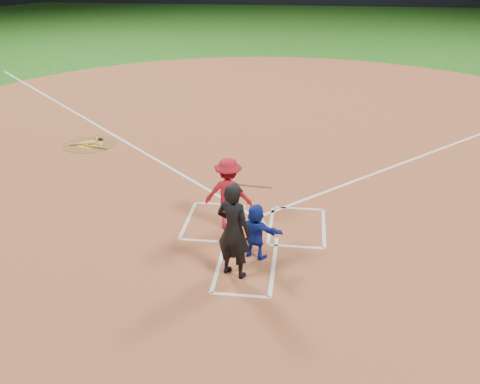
# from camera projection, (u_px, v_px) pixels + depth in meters

# --- Properties ---
(ground) EXTENTS (120.00, 120.00, 0.00)m
(ground) POSITION_uv_depth(u_px,v_px,m) (255.00, 224.00, 12.44)
(ground) COLOR #1E5A16
(ground) RESTS_ON ground
(home_plate_dirt) EXTENTS (28.00, 28.00, 0.01)m
(home_plate_dirt) POSITION_uv_depth(u_px,v_px,m) (273.00, 139.00, 17.83)
(home_plate_dirt) COLOR #954F31
(home_plate_dirt) RESTS_ON ground
(home_plate) EXTENTS (0.60, 0.60, 0.02)m
(home_plate) POSITION_uv_depth(u_px,v_px,m) (255.00, 223.00, 12.43)
(home_plate) COLOR silver
(home_plate) RESTS_ON home_plate_dirt
(on_deck_circle) EXTENTS (1.70, 1.70, 0.01)m
(on_deck_circle) POSITION_uv_depth(u_px,v_px,m) (90.00, 144.00, 17.31)
(on_deck_circle) COLOR brown
(on_deck_circle) RESTS_ON home_plate_dirt
(on_deck_logo) EXTENTS (0.80, 0.80, 0.00)m
(on_deck_logo) POSITION_uv_depth(u_px,v_px,m) (90.00, 144.00, 17.30)
(on_deck_logo) COLOR gold
(on_deck_logo) RESTS_ON on_deck_circle
(on_deck_bat_a) EXTENTS (0.42, 0.79, 0.06)m
(on_deck_bat_a) POSITION_uv_depth(u_px,v_px,m) (97.00, 141.00, 17.50)
(on_deck_bat_a) COLOR olive
(on_deck_bat_a) RESTS_ON on_deck_circle
(on_deck_bat_b) EXTENTS (0.82, 0.31, 0.06)m
(on_deck_bat_b) POSITION_uv_depth(u_px,v_px,m) (83.00, 144.00, 17.22)
(on_deck_bat_b) COLOR olive
(on_deck_bat_b) RESTS_ON on_deck_circle
(on_deck_bat_c) EXTENTS (0.83, 0.26, 0.06)m
(on_deck_bat_c) POSITION_uv_depth(u_px,v_px,m) (95.00, 147.00, 16.99)
(on_deck_bat_c) COLOR olive
(on_deck_bat_c) RESTS_ON on_deck_circle
(bat_weight_donut) EXTENTS (0.19, 0.19, 0.05)m
(bat_weight_donut) POSITION_uv_depth(u_px,v_px,m) (100.00, 139.00, 17.63)
(bat_weight_donut) COLOR black
(bat_weight_donut) RESTS_ON on_deck_circle
(catcher) EXTENTS (1.16, 0.73, 1.20)m
(catcher) POSITION_uv_depth(u_px,v_px,m) (256.00, 231.00, 10.90)
(catcher) COLOR #13279B
(catcher) RESTS_ON home_plate_dirt
(umpire) EXTENTS (0.84, 0.72, 1.96)m
(umpire) POSITION_uv_depth(u_px,v_px,m) (234.00, 230.00, 10.16)
(umpire) COLOR black
(umpire) RESTS_ON home_plate_dirt
(chalk_markings) EXTENTS (28.35, 17.32, 0.01)m
(chalk_markings) POSITION_uv_depth(u_px,v_px,m) (271.00, 146.00, 17.18)
(chalk_markings) COLOR white
(chalk_markings) RESTS_ON home_plate_dirt
(batter_at_plate) EXTENTS (1.54, 0.72, 1.68)m
(batter_at_plate) POSITION_uv_depth(u_px,v_px,m) (228.00, 194.00, 11.96)
(batter_at_plate) COLOR #A81223
(batter_at_plate) RESTS_ON home_plate_dirt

